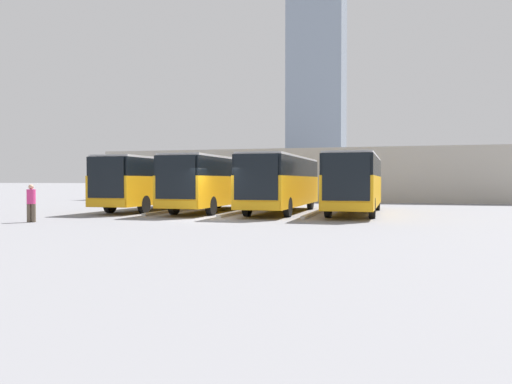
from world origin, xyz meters
TOP-DOWN VIEW (x-y plane):
  - ground_plane at (0.00, 0.00)m, footprint 600.00×600.00m
  - bus_0 at (-6.33, -5.85)m, footprint 2.49×11.37m
  - curb_divider_0 at (-4.22, -4.17)m, footprint 0.25×6.74m
  - bus_1 at (-2.11, -5.61)m, footprint 2.49×11.37m
  - curb_divider_1 at (-0.00, -3.93)m, footprint 0.25×6.74m
  - bus_2 at (2.11, -5.68)m, footprint 2.49×11.37m
  - curb_divider_2 at (4.22, -4.00)m, footprint 0.25×6.74m
  - bus_3 at (6.33, -6.08)m, footprint 2.49×11.37m
  - pedestrian at (7.28, 4.05)m, footprint 0.47×0.47m
  - station_building at (0.00, -27.12)m, footprint 38.05×16.51m
  - office_tower at (19.24, -156.29)m, footprint 19.24×19.24m

SIDE VIEW (x-z plane):
  - ground_plane at x=0.00m, z-range 0.00..0.00m
  - curb_divider_0 at x=-4.22m, z-range 0.00..0.15m
  - curb_divider_1 at x=0.00m, z-range 0.00..0.15m
  - curb_divider_2 at x=4.22m, z-range 0.00..0.15m
  - pedestrian at x=7.28m, z-range 0.06..1.77m
  - bus_0 at x=-6.33m, z-range 0.19..3.47m
  - bus_1 at x=-2.11m, z-range 0.19..3.47m
  - bus_2 at x=2.11m, z-range 0.19..3.47m
  - bus_3 at x=6.33m, z-range 0.19..3.47m
  - station_building at x=0.00m, z-range 0.02..4.76m
  - office_tower at x=19.24m, z-range -0.60..70.54m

